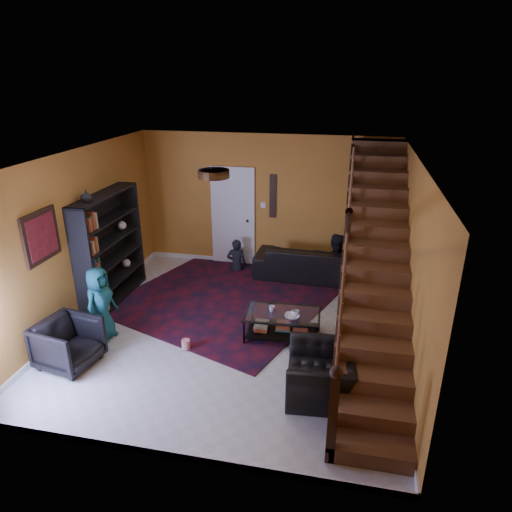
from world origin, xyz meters
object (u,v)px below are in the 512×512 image
at_px(armchair_left, 68,344).
at_px(armchair_right, 320,374).
at_px(bookshelf, 110,251).
at_px(coffee_table, 283,324).
at_px(sofa, 313,262).

bearing_deg(armchair_left, armchair_right, -77.86).
bearing_deg(bookshelf, armchair_right, -26.12).
height_order(bookshelf, armchair_left, bookshelf).
xyz_separation_m(armchair_left, coffee_table, (2.87, 1.34, -0.10)).
bearing_deg(bookshelf, armchair_left, -79.98).
distance_m(armchair_right, coffee_table, 1.42).
bearing_deg(bookshelf, sofa, 26.07).
bearing_deg(armchair_left, bookshelf, 20.66).
relative_size(bookshelf, armchair_right, 2.07).
xyz_separation_m(bookshelf, armchair_left, (0.35, -2.01, -0.61)).
bearing_deg(sofa, bookshelf, 28.27).
height_order(armchair_right, coffee_table, armchair_right).
bearing_deg(armchair_left, sofa, -29.44).
bearing_deg(coffee_table, armchair_left, -155.02).
relative_size(sofa, armchair_left, 3.02).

